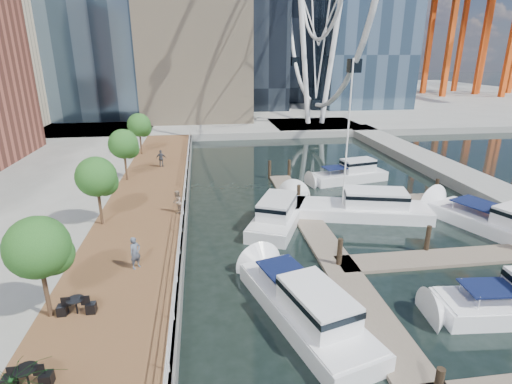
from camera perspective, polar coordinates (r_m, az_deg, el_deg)
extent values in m
plane|color=black|center=(17.17, 10.85, -24.41)|extent=(520.00, 520.00, 0.00)
cube|color=brown|center=(29.27, -15.97, -4.26)|extent=(6.00, 60.00, 1.00)
cube|color=#595954|center=(28.98, -10.08, -4.04)|extent=(0.25, 60.00, 1.00)
cube|color=gray|center=(114.32, -5.71, 13.34)|extent=(200.00, 114.00, 1.00)
cube|color=gray|center=(41.64, 28.72, 1.02)|extent=(4.00, 60.00, 1.00)
cube|color=gray|center=(67.28, 8.38, 9.26)|extent=(14.00, 12.00, 1.00)
cube|color=#6D6051|center=(25.74, 10.27, -8.11)|extent=(2.00, 32.00, 0.20)
cube|color=#6D6051|center=(26.59, 24.17, -8.68)|extent=(12.00, 2.00, 0.20)
cube|color=#6D6051|center=(34.65, 15.72, -1.28)|extent=(12.00, 2.00, 0.20)
cylinder|color=white|center=(65.72, 6.73, 20.93)|extent=(0.80, 0.80, 26.00)
cylinder|color=white|center=(67.12, 11.16, 20.68)|extent=(0.80, 0.80, 26.00)
cylinder|color=#3F2B1C|center=(19.57, -27.76, -12.50)|extent=(0.20, 0.20, 2.40)
sphere|color=#265B1E|center=(18.63, -28.75, -6.93)|extent=(2.60, 2.60, 2.60)
cylinder|color=#3F2B1C|center=(28.22, -21.36, -2.03)|extent=(0.20, 0.20, 2.40)
sphere|color=#265B1E|center=(27.58, -21.88, 2.05)|extent=(2.60, 2.60, 2.60)
cylinder|color=#3F2B1C|center=(37.55, -18.10, 3.41)|extent=(0.20, 0.20, 2.40)
sphere|color=#265B1E|center=(37.07, -18.43, 6.54)|extent=(2.60, 2.60, 2.60)
cylinder|color=#3F2B1C|center=(47.15, -16.14, 6.66)|extent=(0.20, 0.20, 2.40)
sphere|color=#265B1E|center=(46.77, -16.37, 9.17)|extent=(2.60, 2.60, 2.60)
imported|color=#4A5363|center=(22.07, -16.86, -8.31)|extent=(0.75, 0.75, 1.76)
imported|color=gray|center=(28.82, -11.21, -1.41)|extent=(0.74, 0.88, 1.64)
imported|color=#31353D|center=(41.20, -13.40, 4.69)|extent=(1.03, 0.48, 1.72)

